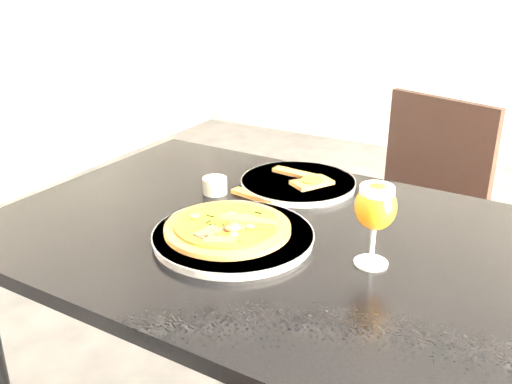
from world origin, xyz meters
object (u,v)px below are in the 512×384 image
Objects in this scene: pizza at (228,227)px; beer_glass at (376,207)px; chair_far at (411,220)px; dining_table at (280,271)px.

pizza is 1.61× the size of beer_glass.
beer_glass is at bearing -62.90° from chair_far.
beer_glass is (0.20, -0.03, 0.20)m from dining_table.
beer_glass is (0.13, -0.82, 0.39)m from chair_far.
dining_table is 0.29m from beer_glass.
chair_far is 3.42× the size of pizza.
pizza is (-0.08, -0.07, 0.12)m from dining_table.
pizza is (-0.16, -0.86, 0.30)m from chair_far.
dining_table is at bearing -77.21° from chair_far.
beer_glass reaches higher than chair_far.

